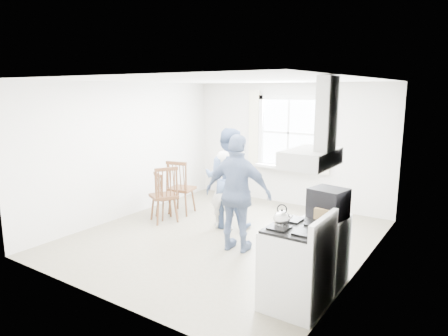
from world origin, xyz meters
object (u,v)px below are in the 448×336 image
stereo_stack (328,203)px  person_right (238,194)px  windsor_chair_a (179,182)px  gas_stove (297,266)px  person_mid (228,178)px  windsor_chair_b (162,191)px  low_cabinet (324,250)px  person_left (224,190)px  windsor_chair_c (165,189)px

stereo_stack → person_right: size_ratio=0.26×
stereo_stack → windsor_chair_a: stereo_stack is taller
gas_stove → person_mid: (-2.15, 1.84, 0.41)m
windsor_chair_a → windsor_chair_b: bearing=-106.3°
gas_stove → person_mid: bearing=139.4°
stereo_stack → windsor_chair_a: (-3.45, 1.24, -0.41)m
stereo_stack → low_cabinet: bearing=126.5°
person_left → person_mid: person_mid is taller
windsor_chair_a → windsor_chair_c: 0.55m
low_cabinet → person_mid: size_ratio=0.50×
person_left → person_mid: size_ratio=0.79×
low_cabinet → stereo_stack: 0.64m
gas_stove → windsor_chair_a: size_ratio=1.02×
low_cabinet → windsor_chair_b: windsor_chair_b is taller
windsor_chair_a → person_right: person_right is taller
gas_stove → windsor_chair_a: bearing=150.5°
windsor_chair_a → person_right: (1.93, -0.89, 0.23)m
gas_stove → person_mid: 2.86m
low_cabinet → person_left: (-2.21, 0.99, 0.26)m
windsor_chair_b → windsor_chair_c: bearing=-32.4°
windsor_chair_c → person_left: (1.07, 0.33, 0.05)m
low_cabinet → stereo_stack: bearing=-53.5°
person_right → windsor_chair_b: bearing=-23.4°
stereo_stack → person_left: 2.50m
windsor_chair_a → windsor_chair_b: size_ratio=1.21×
stereo_stack → gas_stove: bearing=-99.0°
windsor_chair_a → windsor_chair_b: (-0.11, -0.38, -0.12)m
low_cabinet → person_right: (-1.49, 0.30, 0.45)m
person_left → person_mid: (-0.01, 0.15, 0.18)m
gas_stove → windsor_chair_c: size_ratio=1.04×
stereo_stack → windsor_chair_c: 3.42m
person_left → person_right: 1.02m
person_mid → person_right: 1.11m
windsor_chair_b → gas_stove: bearing=-23.7°
windsor_chair_a → person_right: size_ratio=0.61×
windsor_chair_b → person_right: (2.04, -0.51, 0.35)m
low_cabinet → windsor_chair_b: bearing=167.0°
person_right → low_cabinet: bearing=159.2°
windsor_chair_a → person_left: 1.22m
windsor_chair_a → person_right: bearing=-24.8°
windsor_chair_a → windsor_chair_b: 0.41m
gas_stove → person_right: bearing=144.7°
gas_stove → person_left: person_left is taller
windsor_chair_b → low_cabinet: bearing=-13.0°
windsor_chair_b → person_left: 1.34m
person_right → windsor_chair_c: bearing=-20.5°
low_cabinet → windsor_chair_c: (-3.28, 0.66, 0.21)m
windsor_chair_b → windsor_chair_c: (0.25, -0.16, 0.11)m
gas_stove → person_right: (-1.42, 1.00, 0.42)m
windsor_chair_c → low_cabinet: bearing=-11.4°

